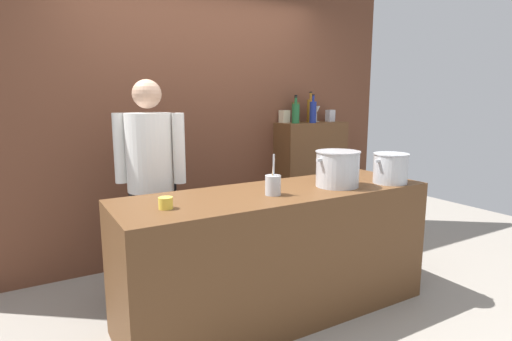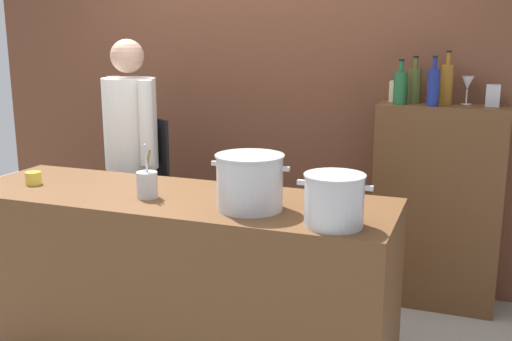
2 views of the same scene
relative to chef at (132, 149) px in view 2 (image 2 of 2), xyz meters
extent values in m
cube|color=brown|center=(0.68, 0.69, 0.54)|extent=(4.40, 0.10, 3.00)
cube|color=brown|center=(0.68, -0.71, -0.51)|extent=(2.22, 0.70, 0.90)
cube|color=brown|center=(1.88, 0.48, -0.33)|extent=(0.76, 0.32, 1.27)
cylinder|color=black|center=(0.08, -0.06, -0.54)|extent=(0.14, 0.14, 0.84)
cylinder|color=black|center=(-0.09, 0.05, -0.54)|extent=(0.14, 0.14, 0.84)
cylinder|color=white|center=(0.00, 0.00, 0.17)|extent=(0.34, 0.34, 0.58)
cube|color=black|center=(0.09, 0.15, -0.07)|extent=(0.27, 0.17, 0.52)
cylinder|color=white|center=(0.19, -0.12, 0.19)|extent=(0.09, 0.09, 0.52)
cylinder|color=white|center=(-0.19, 0.11, 0.19)|extent=(0.09, 0.09, 0.52)
sphere|color=tan|center=(0.00, 0.00, 0.59)|extent=(0.21, 0.21, 0.21)
cylinder|color=#B7BABF|center=(1.12, -0.80, 0.06)|extent=(0.31, 0.31, 0.25)
cylinder|color=#B7BABF|center=(1.12, -0.80, 0.19)|extent=(0.32, 0.32, 0.01)
cube|color=#B7BABF|center=(0.95, -0.80, 0.14)|extent=(0.04, 0.02, 0.02)
cube|color=#B7BABF|center=(1.29, -0.80, 0.14)|extent=(0.04, 0.02, 0.02)
cylinder|color=#B7BABF|center=(1.54, -0.91, 0.04)|extent=(0.25, 0.25, 0.22)
cylinder|color=#B7BABF|center=(1.54, -0.91, 0.15)|extent=(0.26, 0.26, 0.01)
cube|color=#B7BABF|center=(1.40, -0.91, 0.11)|extent=(0.04, 0.02, 0.02)
cube|color=#B7BABF|center=(1.68, -0.91, 0.11)|extent=(0.04, 0.02, 0.02)
cylinder|color=#B7BABF|center=(0.58, -0.80, 0.00)|extent=(0.10, 0.10, 0.13)
cylinder|color=#B7BABF|center=(0.58, -0.80, 0.08)|extent=(0.02, 0.03, 0.25)
cylinder|color=olive|center=(0.58, -0.79, 0.07)|extent=(0.05, 0.03, 0.22)
cylinder|color=yellow|center=(-0.14, -0.77, -0.03)|extent=(0.08, 0.08, 0.07)
cylinder|color=#475123|center=(1.70, 0.52, 0.41)|extent=(0.08, 0.08, 0.21)
cylinder|color=#475123|center=(1.70, 0.52, 0.55)|extent=(0.03, 0.03, 0.06)
cylinder|color=black|center=(1.70, 0.52, 0.59)|extent=(0.03, 0.03, 0.01)
cylinder|color=#8C5919|center=(1.89, 0.51, 0.43)|extent=(0.07, 0.07, 0.24)
cylinder|color=#8C5919|center=(1.89, 0.51, 0.58)|extent=(0.03, 0.03, 0.07)
cylinder|color=black|center=(1.89, 0.51, 0.62)|extent=(0.03, 0.03, 0.01)
cylinder|color=#1E592D|center=(1.63, 0.42, 0.41)|extent=(0.08, 0.08, 0.19)
cylinder|color=#1E592D|center=(1.63, 0.42, 0.53)|extent=(0.03, 0.03, 0.06)
cylinder|color=black|center=(1.63, 0.42, 0.57)|extent=(0.03, 0.03, 0.01)
cylinder|color=navy|center=(1.82, 0.38, 0.42)|extent=(0.07, 0.07, 0.22)
cylinder|color=navy|center=(1.82, 0.38, 0.56)|extent=(0.02, 0.02, 0.06)
cylinder|color=black|center=(1.82, 0.38, 0.59)|extent=(0.03, 0.03, 0.01)
cylinder|color=silver|center=(2.00, 0.55, 0.31)|extent=(0.06, 0.06, 0.01)
cylinder|color=silver|center=(2.00, 0.55, 0.36)|extent=(0.01, 0.01, 0.09)
cone|color=silver|center=(2.00, 0.55, 0.44)|extent=(0.07, 0.07, 0.08)
cube|color=beige|center=(1.59, 0.57, 0.37)|extent=(0.09, 0.09, 0.13)
cube|color=#B2B2B7|center=(2.15, 0.50, 0.37)|extent=(0.08, 0.08, 0.13)
camera|label=1|loc=(-0.83, -2.98, 0.56)|focal=28.58mm
camera|label=2|loc=(2.07, -3.28, 0.72)|focal=42.01mm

